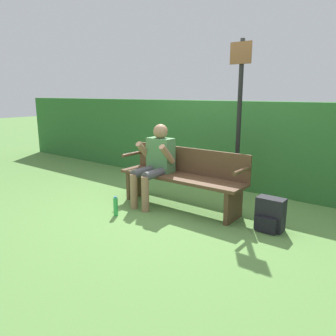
# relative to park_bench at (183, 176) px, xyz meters

# --- Properties ---
(ground_plane) EXTENTS (40.00, 40.00, 0.00)m
(ground_plane) POSITION_rel_park_bench_xyz_m (0.00, -0.06, -0.47)
(ground_plane) COLOR #5B8942
(hedge_back) EXTENTS (12.00, 0.37, 1.54)m
(hedge_back) POSITION_rel_park_bench_xyz_m (0.00, 1.49, 0.30)
(hedge_back) COLOR #2D662D
(hedge_back) RESTS_ON ground
(park_bench) EXTENTS (1.99, 0.49, 0.87)m
(park_bench) POSITION_rel_park_bench_xyz_m (0.00, 0.00, 0.00)
(park_bench) COLOR #513823
(park_bench) RESTS_ON ground
(person_seated) EXTENTS (0.54, 0.66, 1.22)m
(person_seated) POSITION_rel_park_bench_xyz_m (-0.41, -0.13, 0.21)
(person_seated) COLOR #4C7F4C
(person_seated) RESTS_ON ground
(backpack) EXTENTS (0.34, 0.25, 0.42)m
(backpack) POSITION_rel_park_bench_xyz_m (1.37, -0.06, -0.27)
(backpack) COLOR black
(backpack) RESTS_ON ground
(water_bottle) EXTENTS (0.06, 0.06, 0.28)m
(water_bottle) POSITION_rel_park_bench_xyz_m (-0.51, -0.89, -0.34)
(water_bottle) COLOR green
(water_bottle) RESTS_ON ground
(signpost) EXTENTS (0.33, 0.09, 2.45)m
(signpost) POSITION_rel_park_bench_xyz_m (0.48, 0.80, 0.93)
(signpost) COLOR black
(signpost) RESTS_ON ground
(parked_car) EXTENTS (3.11, 4.76, 1.27)m
(parked_car) POSITION_rel_park_bench_xyz_m (-4.21, 12.02, 0.15)
(parked_car) COLOR silver
(parked_car) RESTS_ON ground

